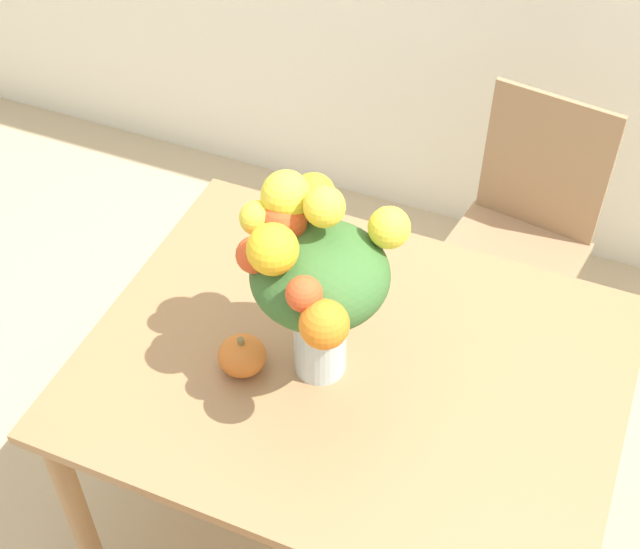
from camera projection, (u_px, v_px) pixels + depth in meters
The scene contains 5 objects.
ground_plane at pixel (346, 522), 2.69m from camera, with size 12.00×12.00×0.00m, color tan.
dining_table at pixel (352, 387), 2.22m from camera, with size 1.28×1.00×0.76m.
flower_vase at pixel (316, 274), 1.93m from camera, with size 0.35×0.39×0.52m.
pumpkin at pixel (242, 356), 2.11m from camera, with size 0.12×0.12×0.11m.
dining_chair_near_window at pixel (519, 239), 2.85m from camera, with size 0.48×0.48×0.96m.
Camera 1 is at (0.46, -1.29, 2.43)m, focal length 50.00 mm.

